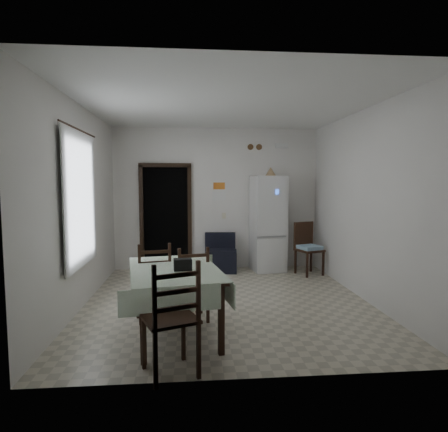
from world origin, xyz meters
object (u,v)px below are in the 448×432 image
at_px(fridge, 268,224).
at_px(dining_table, 175,301).
at_px(dining_chair_near_head, 170,317).
at_px(dining_chair_far_left, 153,280).
at_px(corner_chair, 309,249).
at_px(dining_chair_far_right, 191,283).
at_px(navy_seat, 221,253).

distance_m(fridge, dining_table, 3.60).
bearing_deg(dining_chair_near_head, dining_chair_far_left, -99.89).
bearing_deg(corner_chair, dining_chair_near_head, -144.16).
relative_size(dining_table, dining_chair_far_right, 1.55).
height_order(navy_seat, dining_chair_near_head, dining_chair_near_head).
bearing_deg(corner_chair, dining_chair_far_right, -155.54).
relative_size(dining_table, dining_chair_near_head, 1.38).
xyz_separation_m(fridge, dining_chair_far_left, (-2.05, -2.56, -0.45)).
height_order(dining_chair_far_left, dining_chair_near_head, dining_chair_near_head).
bearing_deg(dining_table, navy_seat, 65.83).
relative_size(dining_chair_far_left, dining_chair_near_head, 0.94).
bearing_deg(dining_chair_far_right, dining_chair_far_left, -22.38).
distance_m(dining_table, dining_chair_far_left, 0.63).
xyz_separation_m(dining_table, dining_chair_far_left, (-0.30, 0.54, 0.12)).
bearing_deg(dining_chair_far_left, dining_table, 107.03).
bearing_deg(fridge, dining_table, -126.70).
distance_m(fridge, corner_chair, 0.96).
relative_size(dining_table, dining_chair_far_left, 1.48).
bearing_deg(dining_table, dining_chair_far_right, 57.84).
height_order(dining_chair_far_right, dining_chair_near_head, dining_chair_near_head).
bearing_deg(corner_chair, fridge, 130.29).
distance_m(navy_seat, dining_chair_near_head, 4.10).
distance_m(navy_seat, dining_chair_far_left, 2.78).
bearing_deg(dining_table, fridge, 50.78).
bearing_deg(dining_chair_far_right, dining_table, 55.02).
xyz_separation_m(navy_seat, dining_chair_far_left, (-1.09, -2.56, 0.13)).
bearing_deg(navy_seat, dining_chair_far_right, -96.86).
xyz_separation_m(navy_seat, dining_table, (-0.79, -3.10, 0.02)).
bearing_deg(navy_seat, dining_chair_far_left, -107.08).
distance_m(corner_chair, dining_chair_far_right, 3.19).
height_order(navy_seat, dining_table, dining_table).
distance_m(navy_seat, corner_chair, 1.75).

